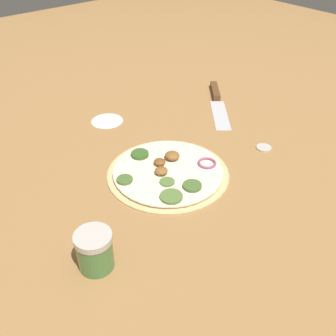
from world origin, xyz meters
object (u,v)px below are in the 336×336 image
knife (217,98)px  loose_cap (264,147)px  spice_jar (95,250)px  pizza (168,172)px

knife → loose_cap: size_ratio=6.37×
knife → spice_jar: (0.61, 0.31, 0.03)m
pizza → spice_jar: bearing=24.8°
pizza → spice_jar: spice_jar is taller
pizza → loose_cap: size_ratio=7.42×
pizza → loose_cap: (-0.25, 0.07, -0.00)m
spice_jar → loose_cap: spice_jar is taller
loose_cap → pizza: bearing=-16.0°
pizza → loose_cap: pizza is taller
knife → spice_jar: bearing=-23.3°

